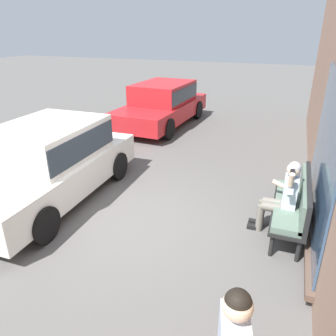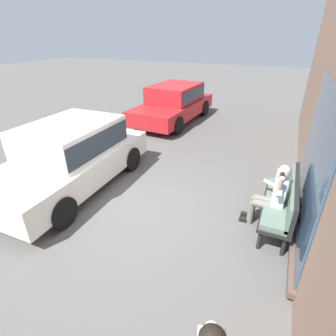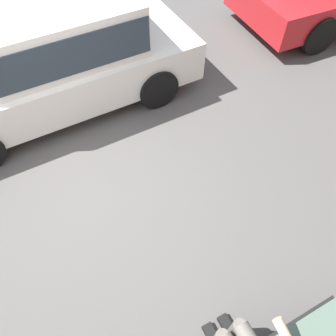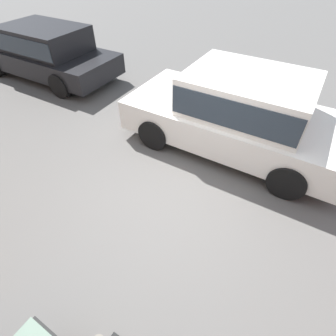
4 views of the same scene
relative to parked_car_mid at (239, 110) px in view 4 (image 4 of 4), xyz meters
The scene contains 3 objects.
ground_plane 2.07m from the parked_car_mid, 79.62° to the left, with size 60.00×60.00×0.00m, color #565451.
parked_car_mid is the anchor object (origin of this frame).
parked_car_far 6.03m from the parked_car_mid, ahead, with size 4.52×1.99×1.42m.
Camera 4 is at (-1.53, 2.60, 3.42)m, focal length 28.00 mm.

